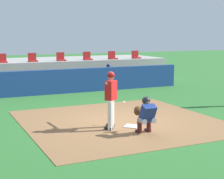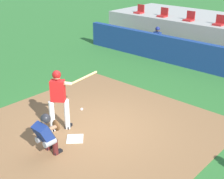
{
  "view_description": "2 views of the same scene",
  "coord_description": "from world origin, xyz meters",
  "px_view_note": "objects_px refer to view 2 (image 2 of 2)",
  "views": [
    {
      "loc": [
        -5.38,
        -10.87,
        2.96
      ],
      "look_at": [
        0.0,
        0.7,
        1.0
      ],
      "focal_mm": 58.8,
      "sensor_mm": 36.0,
      "label": 1
    },
    {
      "loc": [
        5.7,
        -5.6,
        4.69
      ],
      "look_at": [
        0.0,
        0.7,
        1.0
      ],
      "focal_mm": 51.01,
      "sensor_mm": 36.0,
      "label": 2
    }
  ],
  "objects_px": {
    "stadium_seat_0": "(140,11)",
    "stadium_seat_3": "(219,22)",
    "dugout_player_0": "(156,40)",
    "stadium_seat_1": "(163,14)",
    "batter_at_plate": "(59,97)",
    "catcher_crouched": "(47,133)",
    "stadium_seat_2": "(189,18)",
    "home_plate": "(75,139)"
  },
  "relations": [
    {
      "from": "stadium_seat_0",
      "to": "stadium_seat_3",
      "type": "height_order",
      "value": "same"
    },
    {
      "from": "dugout_player_0",
      "to": "stadium_seat_1",
      "type": "distance_m",
      "value": 2.41
    },
    {
      "from": "batter_at_plate",
      "to": "catcher_crouched",
      "type": "distance_m",
      "value": 1.27
    },
    {
      "from": "dugout_player_0",
      "to": "stadium_seat_3",
      "type": "height_order",
      "value": "stadium_seat_3"
    },
    {
      "from": "batter_at_plate",
      "to": "catcher_crouched",
      "type": "relative_size",
      "value": 1.12
    },
    {
      "from": "batter_at_plate",
      "to": "stadium_seat_3",
      "type": "height_order",
      "value": "stadium_seat_3"
    },
    {
      "from": "stadium_seat_3",
      "to": "stadium_seat_0",
      "type": "bearing_deg",
      "value": 180.0
    },
    {
      "from": "dugout_player_0",
      "to": "stadium_seat_0",
      "type": "xyz_separation_m",
      "value": [
        -2.6,
        2.03,
        0.86
      ]
    },
    {
      "from": "stadium_seat_1",
      "to": "catcher_crouched",
      "type": "bearing_deg",
      "value": -69.85
    },
    {
      "from": "stadium_seat_3",
      "to": "stadium_seat_2",
      "type": "bearing_deg",
      "value": 180.0
    },
    {
      "from": "dugout_player_0",
      "to": "stadium_seat_1",
      "type": "bearing_deg",
      "value": 115.62
    },
    {
      "from": "stadium_seat_0",
      "to": "stadium_seat_3",
      "type": "xyz_separation_m",
      "value": [
        4.88,
        0.0,
        0.0
      ]
    },
    {
      "from": "home_plate",
      "to": "stadium_seat_2",
      "type": "distance_m",
      "value": 10.58
    },
    {
      "from": "catcher_crouched",
      "to": "batter_at_plate",
      "type": "bearing_deg",
      "value": 124.89
    },
    {
      "from": "catcher_crouched",
      "to": "stadium_seat_1",
      "type": "height_order",
      "value": "stadium_seat_1"
    },
    {
      "from": "home_plate",
      "to": "stadium_seat_3",
      "type": "xyz_separation_m",
      "value": [
        -0.81,
        10.18,
        1.51
      ]
    },
    {
      "from": "stadium_seat_1",
      "to": "dugout_player_0",
      "type": "bearing_deg",
      "value": -64.38
    },
    {
      "from": "stadium_seat_0",
      "to": "stadium_seat_3",
      "type": "relative_size",
      "value": 1.0
    },
    {
      "from": "home_plate",
      "to": "catcher_crouched",
      "type": "relative_size",
      "value": 0.27
    },
    {
      "from": "stadium_seat_0",
      "to": "stadium_seat_2",
      "type": "height_order",
      "value": "same"
    },
    {
      "from": "batter_at_plate",
      "to": "stadium_seat_1",
      "type": "distance_m",
      "value": 10.64
    },
    {
      "from": "catcher_crouched",
      "to": "stadium_seat_1",
      "type": "relative_size",
      "value": 3.37
    },
    {
      "from": "stadium_seat_1",
      "to": "stadium_seat_0",
      "type": "bearing_deg",
      "value": 180.0
    },
    {
      "from": "batter_at_plate",
      "to": "stadium_seat_2",
      "type": "bearing_deg",
      "value": 99.85
    },
    {
      "from": "catcher_crouched",
      "to": "stadium_seat_3",
      "type": "relative_size",
      "value": 3.37
    },
    {
      "from": "home_plate",
      "to": "stadium_seat_2",
      "type": "height_order",
      "value": "stadium_seat_2"
    },
    {
      "from": "batter_at_plate",
      "to": "catcher_crouched",
      "type": "bearing_deg",
      "value": -55.11
    },
    {
      "from": "home_plate",
      "to": "dugout_player_0",
      "type": "relative_size",
      "value": 0.34
    },
    {
      "from": "home_plate",
      "to": "batter_at_plate",
      "type": "relative_size",
      "value": 0.24
    },
    {
      "from": "batter_at_plate",
      "to": "home_plate",
      "type": "bearing_deg",
      "value": -8.38
    },
    {
      "from": "dugout_player_0",
      "to": "stadium_seat_0",
      "type": "relative_size",
      "value": 2.71
    },
    {
      "from": "stadium_seat_0",
      "to": "stadium_seat_2",
      "type": "relative_size",
      "value": 1.0
    },
    {
      "from": "stadium_seat_0",
      "to": "stadium_seat_3",
      "type": "distance_m",
      "value": 4.88
    },
    {
      "from": "stadium_seat_2",
      "to": "stadium_seat_0",
      "type": "bearing_deg",
      "value": 180.0
    },
    {
      "from": "home_plate",
      "to": "batter_at_plate",
      "type": "distance_m",
      "value": 1.23
    },
    {
      "from": "stadium_seat_1",
      "to": "stadium_seat_2",
      "type": "relative_size",
      "value": 1.0
    },
    {
      "from": "stadium_seat_1",
      "to": "stadium_seat_3",
      "type": "relative_size",
      "value": 1.0
    },
    {
      "from": "stadium_seat_1",
      "to": "stadium_seat_3",
      "type": "xyz_separation_m",
      "value": [
        3.25,
        0.0,
        0.0
      ]
    },
    {
      "from": "dugout_player_0",
      "to": "stadium_seat_0",
      "type": "distance_m",
      "value": 3.41
    },
    {
      "from": "stadium_seat_0",
      "to": "stadium_seat_2",
      "type": "distance_m",
      "value": 3.25
    },
    {
      "from": "stadium_seat_2",
      "to": "dugout_player_0",
      "type": "bearing_deg",
      "value": -107.7
    },
    {
      "from": "batter_at_plate",
      "to": "stadium_seat_0",
      "type": "height_order",
      "value": "stadium_seat_0"
    }
  ]
}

